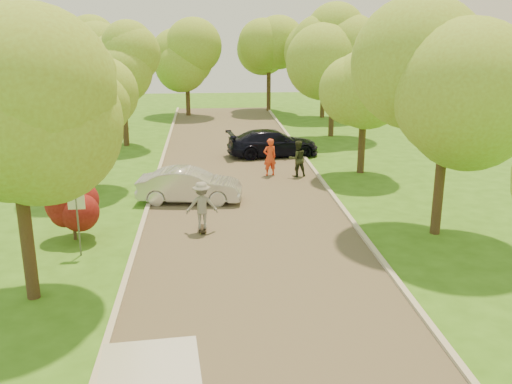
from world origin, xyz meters
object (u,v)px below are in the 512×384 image
object	(u,v)px
skateboarder	(202,205)
person_olive	(297,159)
dark_sedan	(273,143)
longboard	(202,229)
person_striped	(270,157)
silver_sedan	(190,185)
street_sign	(77,211)

from	to	relation	value
skateboarder	person_olive	size ratio (longest dim) A/B	0.97
dark_sedan	longboard	xyz separation A→B (m)	(-4.06, -12.25, -0.67)
skateboarder	person_striped	xyz separation A→B (m)	(3.39, 7.85, -0.06)
person_striped	silver_sedan	bearing A→B (deg)	27.82
street_sign	skateboarder	size ratio (longest dim) A/B	1.21
silver_sedan	dark_sedan	size ratio (longest dim) A/B	0.84
skateboarder	person_olive	xyz separation A→B (m)	(4.76, 7.54, -0.09)
street_sign	skateboarder	distance (m)	4.52
street_sign	person_striped	world-z (taller)	street_sign
person_olive	person_striped	bearing A→B (deg)	-25.97
longboard	person_striped	bearing A→B (deg)	-116.37
person_striped	skateboarder	bearing A→B (deg)	48.14
street_sign	silver_sedan	size ratio (longest dim) A/B	0.49
street_sign	skateboarder	xyz separation A→B (m)	(4.04, 1.96, -0.55)
skateboarder	person_striped	distance (m)	8.55
silver_sedan	street_sign	bearing A→B (deg)	154.90
silver_sedan	longboard	xyz separation A→B (m)	(0.54, -3.73, -0.63)
longboard	person_olive	size ratio (longest dim) A/B	0.50
dark_sedan	skateboarder	world-z (taller)	skateboarder
dark_sedan	skateboarder	distance (m)	12.91
street_sign	person_olive	bearing A→B (deg)	47.19
dark_sedan	person_striped	distance (m)	4.46
dark_sedan	skateboarder	bearing A→B (deg)	155.13
skateboarder	person_olive	distance (m)	8.92
street_sign	silver_sedan	distance (m)	6.73
longboard	skateboarder	xyz separation A→B (m)	(-0.00, 0.00, 0.92)
skateboarder	silver_sedan	bearing A→B (deg)	-84.73
silver_sedan	person_olive	xyz separation A→B (m)	(5.30, 3.81, 0.19)
longboard	person_olive	xyz separation A→B (m)	(4.76, 7.54, 0.82)
silver_sedan	dark_sedan	xyz separation A→B (m)	(4.60, 8.52, 0.03)
silver_sedan	skateboarder	bearing A→B (deg)	-165.23
silver_sedan	longboard	distance (m)	3.83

